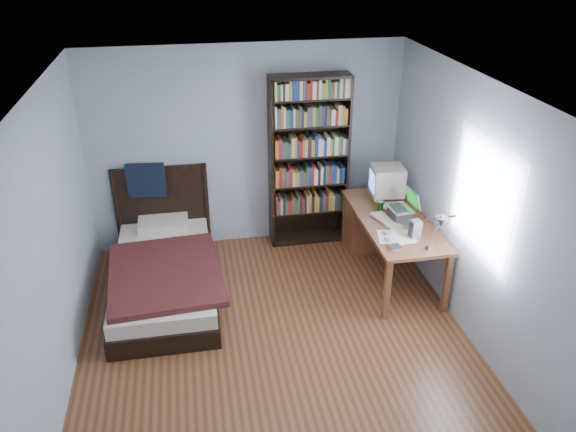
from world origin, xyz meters
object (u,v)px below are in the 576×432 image
object	(u,v)px
crt_monitor	(386,181)
bed	(164,269)
desk_lamp	(440,224)
keyboard	(386,220)
desk	(378,223)
laptop	(401,211)
speaker	(415,229)
soda_can	(380,206)
bookshelf	(309,162)

from	to	relation	value
crt_monitor	bed	xyz separation A→B (m)	(-2.64, -0.31, -0.72)
desk_lamp	keyboard	xyz separation A→B (m)	(-0.12, 1.01, -0.47)
desk	laptop	distance (m)	0.67
keyboard	speaker	world-z (taller)	speaker
keyboard	speaker	size ratio (longest dim) A/B	2.10
speaker	soda_can	world-z (taller)	speaker
keyboard	bed	distance (m)	2.53
laptop	speaker	world-z (taller)	laptop
desk_lamp	bookshelf	size ratio (longest dim) A/B	0.28
desk	speaker	xyz separation A→B (m)	(0.07, -0.93, 0.41)
crt_monitor	keyboard	distance (m)	0.61
bookshelf	speaker	bearing A→B (deg)	-59.80
soda_can	desk_lamp	bearing A→B (deg)	-85.38
laptop	bookshelf	size ratio (longest dim) A/B	0.17
desk	bed	world-z (taller)	bed
soda_can	keyboard	bearing A→B (deg)	-94.44
bookshelf	soda_can	bearing A→B (deg)	-49.05
laptop	keyboard	size ratio (longest dim) A/B	0.87
crt_monitor	bookshelf	world-z (taller)	bookshelf
desk	laptop	bearing A→B (deg)	-83.27
crt_monitor	bookshelf	distance (m)	0.98
soda_can	crt_monitor	bearing A→B (deg)	61.15
desk	bookshelf	world-z (taller)	bookshelf
crt_monitor	speaker	xyz separation A→B (m)	(0.00, -0.94, -0.14)
keyboard	speaker	xyz separation A→B (m)	(0.18, -0.40, 0.08)
desk_lamp	soda_can	bearing A→B (deg)	94.62
soda_can	speaker	bearing A→B (deg)	-76.40
laptop	bookshelf	world-z (taller)	bookshelf
bed	laptop	bearing A→B (deg)	-4.64
desk_lamp	bookshelf	world-z (taller)	bookshelf
crt_monitor	soda_can	world-z (taller)	crt_monitor
bookshelf	crt_monitor	bearing A→B (deg)	-31.02
desk	bookshelf	xyz separation A→B (m)	(-0.77, 0.51, 0.66)
soda_can	bed	world-z (taller)	bed
keyboard	bookshelf	bearing A→B (deg)	107.01
laptop	bed	bearing A→B (deg)	175.36
speaker	crt_monitor	bearing A→B (deg)	85.95
soda_can	bookshelf	world-z (taller)	bookshelf
crt_monitor	soda_can	size ratio (longest dim) A/B	3.54
keyboard	bookshelf	world-z (taller)	bookshelf
laptop	soda_can	distance (m)	0.29
laptop	soda_can	world-z (taller)	laptop
desk	speaker	size ratio (longest dim) A/B	8.59
desk	laptop	xyz separation A→B (m)	(0.06, -0.52, 0.41)
speaker	desk_lamp	bearing A→B (deg)	-99.44
crt_monitor	desk_lamp	distance (m)	1.57
laptop	desk_lamp	xyz separation A→B (m)	(-0.05, -1.03, 0.38)
laptop	soda_can	bearing A→B (deg)	121.99
speaker	bookshelf	bearing A→B (deg)	115.91
bookshelf	bed	size ratio (longest dim) A/B	0.99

